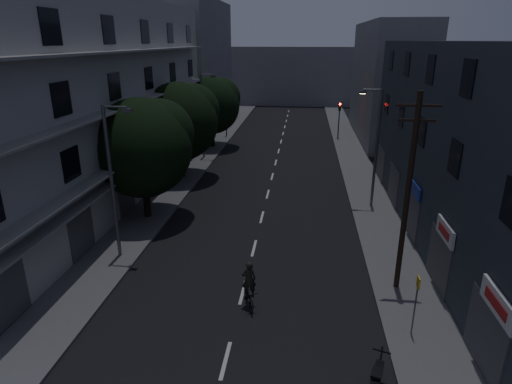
% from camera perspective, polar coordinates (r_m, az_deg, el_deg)
% --- Properties ---
extents(ground, '(160.00, 160.00, 0.00)m').
position_cam_1_polar(ground, '(37.21, 2.23, 2.31)').
color(ground, black).
rests_on(ground, ground).
extents(sidewalk_left, '(3.00, 90.00, 0.15)m').
position_cam_1_polar(sidewalk_left, '(38.43, -9.00, 2.76)').
color(sidewalk_left, '#565659').
rests_on(sidewalk_left, ground).
extents(sidewalk_right, '(3.00, 90.00, 0.15)m').
position_cam_1_polar(sidewalk_right, '(37.43, 13.76, 1.98)').
color(sidewalk_right, '#565659').
rests_on(sidewalk_right, ground).
extents(lane_markings, '(0.15, 60.50, 0.01)m').
position_cam_1_polar(lane_markings, '(43.20, 2.85, 4.77)').
color(lane_markings, beige).
rests_on(lane_markings, ground).
extents(building_left, '(7.00, 36.00, 14.00)m').
position_cam_1_polar(building_left, '(32.18, -20.84, 11.12)').
color(building_left, '#A9A9A4').
rests_on(building_left, ground).
extents(building_right, '(6.19, 28.00, 11.00)m').
position_cam_1_polar(building_right, '(26.79, 27.08, 5.50)').
color(building_right, '#292F38').
rests_on(building_right, ground).
extents(building_far_left, '(6.00, 20.00, 16.00)m').
position_cam_1_polar(building_far_left, '(60.30, -7.87, 16.52)').
color(building_far_left, slate).
rests_on(building_far_left, ground).
extents(building_far_right, '(6.00, 20.00, 13.00)m').
position_cam_1_polar(building_far_right, '(53.49, 17.10, 13.89)').
color(building_far_right, slate).
rests_on(building_far_right, ground).
extents(building_far_end, '(24.00, 8.00, 10.00)m').
position_cam_1_polar(building_far_end, '(80.71, 4.76, 15.23)').
color(building_far_end, slate).
rests_on(building_far_end, ground).
extents(tree_near, '(6.23, 6.23, 7.68)m').
position_cam_1_polar(tree_near, '(27.59, -14.84, 6.20)').
color(tree_near, black).
rests_on(tree_near, sidewalk_left).
extents(tree_mid, '(6.35, 6.35, 7.81)m').
position_cam_1_polar(tree_mid, '(35.71, -10.09, 9.60)').
color(tree_mid, black).
rests_on(tree_mid, sidewalk_left).
extents(tree_far, '(5.96, 5.96, 7.37)m').
position_cam_1_polar(tree_far, '(46.22, -5.88, 11.69)').
color(tree_far, black).
rests_on(tree_far, sidewalk_left).
extents(traffic_signal_far_right, '(0.28, 0.37, 4.10)m').
position_cam_1_polar(traffic_signal_far_right, '(51.19, 11.06, 10.31)').
color(traffic_signal_far_right, black).
rests_on(traffic_signal_far_right, sidewalk_right).
extents(traffic_signal_far_left, '(0.28, 0.37, 4.10)m').
position_cam_1_polar(traffic_signal_far_left, '(51.52, -4.01, 10.67)').
color(traffic_signal_far_left, black).
rests_on(traffic_signal_far_left, sidewalk_left).
extents(street_lamp_left_near, '(1.51, 0.25, 8.00)m').
position_cam_1_polar(street_lamp_left_near, '(22.68, -18.51, 2.06)').
color(street_lamp_left_near, slate).
rests_on(street_lamp_left_near, sidewalk_left).
extents(street_lamp_right, '(1.51, 0.25, 8.00)m').
position_cam_1_polar(street_lamp_right, '(29.75, 15.62, 6.37)').
color(street_lamp_right, '#525659').
rests_on(street_lamp_right, sidewalk_right).
extents(street_lamp_left_far, '(1.51, 0.25, 8.00)m').
position_cam_1_polar(street_lamp_left_far, '(41.79, -7.04, 10.58)').
color(street_lamp_left_far, '#55595C').
rests_on(street_lamp_left_far, sidewalk_left).
extents(utility_pole, '(1.80, 0.24, 9.00)m').
position_cam_1_polar(utility_pole, '(19.60, 19.60, 0.07)').
color(utility_pole, black).
rests_on(utility_pole, sidewalk_right).
extents(bus_stop_sign, '(0.06, 0.35, 2.52)m').
position_cam_1_polar(bus_stop_sign, '(17.78, 20.62, -12.79)').
color(bus_stop_sign, '#595B60').
rests_on(bus_stop_sign, sidewalk_right).
extents(motorcycle, '(0.90, 2.04, 1.35)m').
position_cam_1_polar(motorcycle, '(15.78, 15.77, -23.02)').
color(motorcycle, black).
rests_on(motorcycle, ground).
extents(cyclist, '(1.11, 1.82, 2.18)m').
position_cam_1_polar(cyclist, '(19.08, -0.94, -13.08)').
color(cyclist, black).
rests_on(cyclist, ground).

